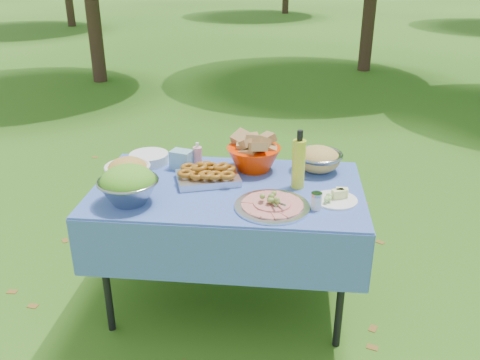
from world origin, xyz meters
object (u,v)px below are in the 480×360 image
at_px(plate_stack, 149,158).
at_px(salad_bowl, 128,185).
at_px(picnic_table, 228,247).
at_px(charcuterie_platter, 272,200).
at_px(bread_bowl, 254,153).
at_px(oil_bottle, 299,159).
at_px(pasta_bowl_steel, 318,159).

bearing_deg(plate_stack, salad_bowl, -85.31).
xyz_separation_m(picnic_table, charcuterie_platter, (0.25, -0.22, 0.42)).
height_order(bread_bowl, oil_bottle, oil_bottle).
bearing_deg(pasta_bowl_steel, bread_bowl, -176.92).
height_order(salad_bowl, pasta_bowl_steel, salad_bowl).
bearing_deg(oil_bottle, pasta_bowl_steel, 64.09).
xyz_separation_m(bread_bowl, pasta_bowl_steel, (0.38, 0.02, -0.03)).
bearing_deg(oil_bottle, bread_bowl, 139.05).
bearing_deg(pasta_bowl_steel, picnic_table, -150.40).
distance_m(salad_bowl, oil_bottle, 0.90).
height_order(pasta_bowl_steel, oil_bottle, oil_bottle).
bearing_deg(plate_stack, oil_bottle, -16.32).
distance_m(salad_bowl, plate_stack, 0.55).
height_order(bread_bowl, pasta_bowl_steel, bread_bowl).
xyz_separation_m(pasta_bowl_steel, oil_bottle, (-0.12, -0.24, 0.09)).
bearing_deg(salad_bowl, bread_bowl, 40.08).
xyz_separation_m(salad_bowl, pasta_bowl_steel, (0.97, 0.52, -0.03)).
relative_size(plate_stack, pasta_bowl_steel, 0.86).
xyz_separation_m(salad_bowl, charcuterie_platter, (0.73, 0.02, -0.06)).
distance_m(plate_stack, oil_bottle, 0.95).
height_order(plate_stack, oil_bottle, oil_bottle).
bearing_deg(picnic_table, charcuterie_platter, -41.16).
bearing_deg(bread_bowl, oil_bottle, -40.95).
relative_size(picnic_table, oil_bottle, 4.50).
relative_size(plate_stack, bread_bowl, 0.75).
height_order(picnic_table, salad_bowl, salad_bowl).
xyz_separation_m(plate_stack, pasta_bowl_steel, (1.02, -0.02, 0.04)).
xyz_separation_m(salad_bowl, plate_stack, (-0.04, 0.54, -0.07)).
relative_size(bread_bowl, oil_bottle, 0.97).
xyz_separation_m(picnic_table, oil_bottle, (0.38, 0.04, 0.54)).
bearing_deg(picnic_table, plate_stack, 149.84).
height_order(salad_bowl, charcuterie_platter, salad_bowl).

